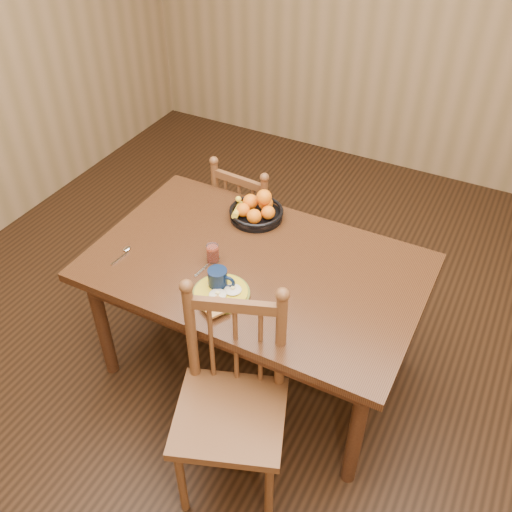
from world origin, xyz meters
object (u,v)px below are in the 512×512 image
at_px(chair_near, 231,405).
at_px(fruit_bowl, 256,210).
at_px(dining_table, 256,277).
at_px(chair_far, 252,224).
at_px(coffee_mug, 219,279).
at_px(breakfast_plate, 221,293).

distance_m(chair_near, fruit_bowl, 1.06).
distance_m(dining_table, chair_near, 0.66).
bearing_deg(dining_table, chair_far, 119.36).
xyz_separation_m(dining_table, coffee_mug, (-0.08, -0.22, 0.14)).
relative_size(chair_near, breakfast_plate, 3.34).
relative_size(chair_far, coffee_mug, 6.72).
distance_m(chair_near, breakfast_plate, 0.49).
xyz_separation_m(chair_far, coffee_mug, (0.29, -0.88, 0.36)).
distance_m(dining_table, breakfast_plate, 0.29).
relative_size(chair_far, chair_near, 0.88).
height_order(breakfast_plate, coffee_mug, coffee_mug).
relative_size(dining_table, coffee_mug, 11.95).
xyz_separation_m(chair_far, fruit_bowl, (0.19, -0.31, 0.36)).
bearing_deg(chair_near, dining_table, 87.71).
relative_size(breakfast_plate, fruit_bowl, 1.05).
bearing_deg(chair_far, coffee_mug, 112.66).
distance_m(dining_table, coffee_mug, 0.27).
bearing_deg(fruit_bowl, breakfast_plate, -77.44).
xyz_separation_m(chair_near, fruit_bowl, (-0.37, 0.95, 0.30)).
bearing_deg(dining_table, fruit_bowl, 117.27).
bearing_deg(chair_far, breakfast_plate, 113.82).
bearing_deg(breakfast_plate, fruit_bowl, 102.56).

